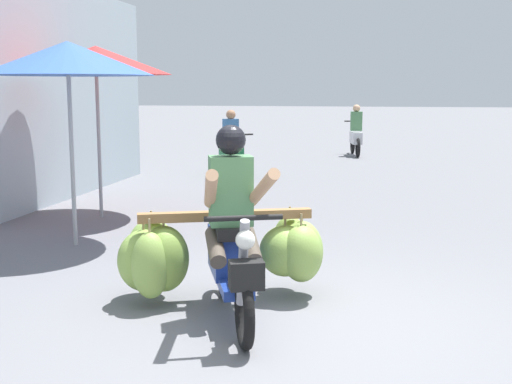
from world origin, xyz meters
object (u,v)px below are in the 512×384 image
Objects in this scene: motorbike_distant_ahead_right at (356,135)px; market_umbrella_near_shop at (68,59)px; motorbike_distant_ahead_left at (232,150)px; market_umbrella_further_along at (96,60)px; motorbike_main_loaded at (219,250)px.

market_umbrella_near_shop reaches higher than motorbike_distant_ahead_right.
motorbike_distant_ahead_left and motorbike_distant_ahead_right have the same top height.
market_umbrella_near_shop is 0.98× the size of market_umbrella_further_along.
motorbike_distant_ahead_right is 0.67× the size of market_umbrella_near_shop.
motorbike_distant_ahead_right is at bearing 70.95° from market_umbrella_further_along.
motorbike_main_loaded is at bearing -53.22° from market_umbrella_further_along.
motorbike_distant_ahead_left is 5.33m from motorbike_distant_ahead_right.
market_umbrella_further_along is (-0.41, 1.69, 0.05)m from market_umbrella_near_shop.
market_umbrella_further_along is (-2.63, 3.52, 1.75)m from motorbike_main_loaded.
motorbike_distant_ahead_left is (-1.76, 8.24, 0.08)m from motorbike_main_loaded.
motorbike_main_loaded is at bearing -39.48° from market_umbrella_near_shop.
market_umbrella_near_shop is at bearing -94.12° from motorbike_distant_ahead_left.
motorbike_main_loaded is at bearing -92.83° from motorbike_distant_ahead_right.
market_umbrella_near_shop is (-0.46, -6.41, 1.63)m from motorbike_distant_ahead_left.
market_umbrella_further_along is at bearing -100.45° from motorbike_distant_ahead_left.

